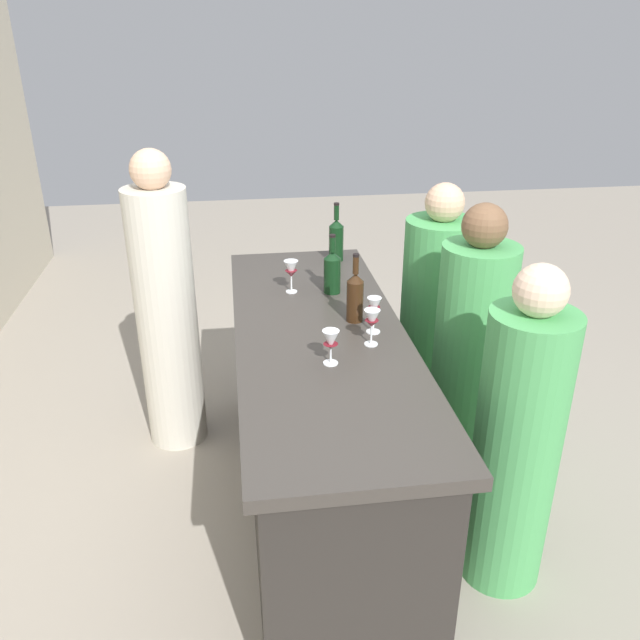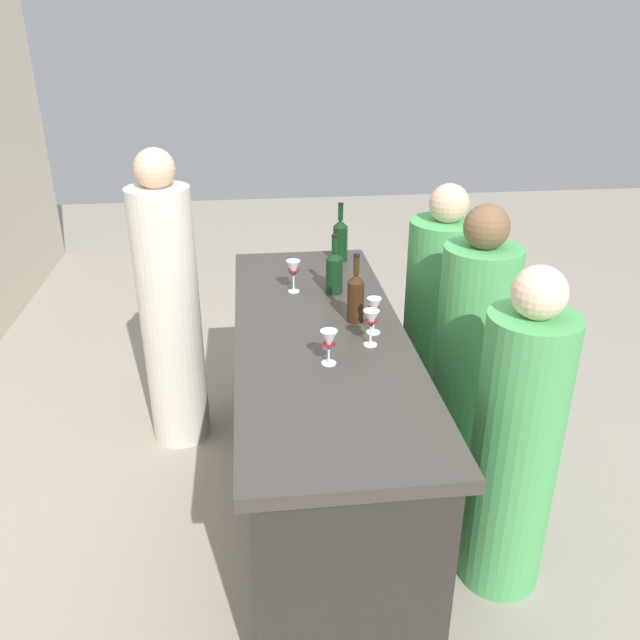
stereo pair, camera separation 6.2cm
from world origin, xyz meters
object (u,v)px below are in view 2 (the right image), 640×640
at_px(wine_bottle_second_left_dark_green, 334,271).
at_px(wine_glass_near_right, 330,342).
at_px(person_left_guest, 470,369).
at_px(wine_glass_near_center, 371,321).
at_px(wine_bottle_center_dark_green, 340,239).
at_px(wine_bottle_leftmost_amber_brown, 356,296).
at_px(person_center_guest, 515,449).
at_px(person_right_guest, 439,322).
at_px(wine_glass_far_left, 293,270).
at_px(wine_glass_near_left, 374,309).
at_px(person_server_behind, 170,313).

bearing_deg(wine_bottle_second_left_dark_green, wine_glass_near_right, 170.84).
distance_m(wine_glass_near_right, person_left_guest, 0.88).
bearing_deg(wine_glass_near_center, wine_bottle_center_dark_green, -1.34).
bearing_deg(wine_bottle_leftmost_amber_brown, wine_glass_near_right, 156.59).
bearing_deg(person_center_guest, person_right_guest, -78.40).
xyz_separation_m(wine_glass_far_left, person_center_guest, (-0.97, -0.78, -0.41)).
bearing_deg(wine_bottle_second_left_dark_green, wine_glass_far_left, 80.83).
height_order(wine_bottle_leftmost_amber_brown, person_center_guest, person_center_guest).
xyz_separation_m(person_center_guest, person_right_guest, (1.18, -0.04, -0.00)).
distance_m(wine_bottle_center_dark_green, wine_glass_far_left, 0.52).
distance_m(wine_glass_near_right, wine_glass_far_left, 0.75).
bearing_deg(person_right_guest, wine_glass_near_left, 49.02).
xyz_separation_m(wine_bottle_second_left_dark_green, wine_glass_far_left, (0.03, 0.20, 0.00)).
bearing_deg(wine_glass_near_center, wine_glass_near_left, -16.69).
relative_size(wine_bottle_second_left_dark_green, wine_glass_near_center, 1.89).
bearing_deg(wine_bottle_center_dark_green, wine_glass_near_center, 178.66).
relative_size(wine_glass_near_left, wine_glass_near_right, 1.13).
relative_size(wine_glass_near_left, person_right_guest, 0.11).
height_order(person_center_guest, person_right_guest, person_right_guest).
xyz_separation_m(wine_bottle_leftmost_amber_brown, person_server_behind, (0.60, 0.88, -0.31)).
bearing_deg(person_right_guest, wine_bottle_leftmost_amber_brown, 40.52).
xyz_separation_m(wine_bottle_center_dark_green, wine_glass_near_center, (-1.03, 0.02, -0.01)).
distance_m(wine_glass_near_right, person_center_guest, 0.83).
relative_size(wine_bottle_leftmost_amber_brown, wine_bottle_second_left_dark_green, 1.06).
relative_size(wine_glass_near_right, person_left_guest, 0.10).
xyz_separation_m(wine_bottle_second_left_dark_green, person_left_guest, (-0.35, -0.60, -0.39)).
xyz_separation_m(wine_glass_near_right, person_right_guest, (0.96, -0.74, -0.40)).
distance_m(wine_bottle_second_left_dark_green, wine_glass_far_left, 0.20).
bearing_deg(person_left_guest, wine_glass_near_left, -5.45).
relative_size(wine_glass_near_center, person_right_guest, 0.11).
bearing_deg(wine_bottle_second_left_dark_green, person_left_guest, -120.04).
height_order(wine_bottle_center_dark_green, wine_glass_near_center, wine_bottle_center_dark_green).
bearing_deg(person_left_guest, person_server_behind, -41.81).
distance_m(wine_glass_far_left, person_center_guest, 1.31).
distance_m(wine_glass_near_right, person_server_behind, 1.25).
xyz_separation_m(wine_bottle_second_left_dark_green, person_center_guest, (-0.93, -0.58, -0.41)).
height_order(wine_bottle_second_left_dark_green, person_left_guest, person_left_guest).
xyz_separation_m(wine_bottle_center_dark_green, wine_glass_near_left, (-0.92, -0.01, -0.01)).
xyz_separation_m(wine_glass_near_center, person_left_guest, (0.23, -0.53, -0.38)).
distance_m(wine_bottle_leftmost_amber_brown, person_center_guest, 0.91).
bearing_deg(wine_glass_near_right, wine_bottle_leftmost_amber_brown, -23.41).
bearing_deg(person_center_guest, wine_glass_near_left, -31.02).
relative_size(wine_glass_near_left, wine_glass_near_center, 1.03).
height_order(wine_bottle_second_left_dark_green, wine_glass_far_left, wine_bottle_second_left_dark_green).
distance_m(wine_glass_near_center, wine_glass_far_left, 0.66).
bearing_deg(wine_glass_far_left, wine_bottle_leftmost_amber_brown, -146.56).
bearing_deg(wine_glass_far_left, wine_bottle_second_left_dark_green, -99.17).
relative_size(wine_bottle_second_left_dark_green, wine_bottle_center_dark_green, 0.91).
bearing_deg(person_center_guest, wine_bottle_center_dark_green, -57.19).
relative_size(wine_bottle_leftmost_amber_brown, wine_glass_near_right, 2.20).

